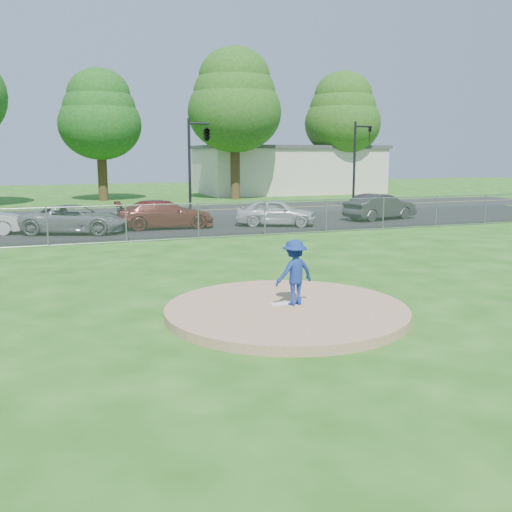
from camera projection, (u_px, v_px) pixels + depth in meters
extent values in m
plane|color=#1D5312|center=(186.00, 247.00, 21.96)|extent=(120.00, 120.00, 0.00)
cylinder|color=#A47C5A|center=(286.00, 311.00, 12.68)|extent=(5.40, 5.40, 0.20)
cube|color=white|center=(283.00, 303.00, 12.84)|extent=(0.60, 0.15, 0.04)
cube|color=gray|center=(175.00, 222.00, 23.68)|extent=(40.00, 0.06, 1.50)
cube|color=black|center=(157.00, 227.00, 27.98)|extent=(50.00, 8.00, 0.01)
cube|color=black|center=(135.00, 212.00, 34.93)|extent=(60.00, 7.00, 0.01)
cube|color=beige|center=(287.00, 171.00, 52.87)|extent=(16.00, 9.00, 4.00)
cube|color=#3F3F42|center=(288.00, 147.00, 52.49)|extent=(16.40, 9.40, 0.30)
cylinder|color=#3A2815|center=(103.00, 175.00, 43.53)|extent=(0.72, 0.72, 3.85)
ellipsoid|color=#154B14|center=(100.00, 125.00, 42.86)|extent=(6.16, 6.16, 5.24)
ellipsoid|color=#154B14|center=(100.00, 110.00, 42.67)|extent=(5.42, 5.42, 4.61)
ellipsoid|color=#154B14|center=(99.00, 95.00, 42.48)|extent=(4.68, 4.68, 3.98)
cylinder|color=#3D2916|center=(235.00, 170.00, 44.93)|extent=(0.76, 0.76, 4.55)
ellipsoid|color=#1E4E14|center=(235.00, 112.00, 44.15)|extent=(7.28, 7.28, 6.19)
ellipsoid|color=#1E4E14|center=(235.00, 95.00, 43.92)|extent=(6.41, 6.41, 5.45)
ellipsoid|color=#1E4E14|center=(235.00, 78.00, 43.70)|extent=(5.53, 5.53, 4.70)
cylinder|color=#382014|center=(341.00, 170.00, 51.40)|extent=(0.74, 0.74, 4.20)
ellipsoid|color=#204C14|center=(342.00, 123.00, 50.67)|extent=(6.72, 6.72, 5.71)
ellipsoid|color=#204C14|center=(343.00, 110.00, 50.46)|extent=(5.91, 5.91, 5.03)
ellipsoid|color=#204C14|center=(343.00, 96.00, 50.26)|extent=(5.11, 5.11, 4.34)
cylinder|color=black|center=(190.00, 167.00, 33.58)|extent=(0.16, 0.16, 5.60)
cylinder|color=black|center=(199.00, 123.00, 33.34)|extent=(1.20, 0.12, 0.12)
imported|color=black|center=(207.00, 132.00, 33.59)|extent=(0.53, 2.48, 1.00)
cylinder|color=black|center=(354.00, 165.00, 37.23)|extent=(0.16, 0.16, 5.60)
cylinder|color=black|center=(364.00, 126.00, 36.99)|extent=(1.20, 0.12, 0.12)
imported|color=black|center=(370.00, 134.00, 37.24)|extent=(0.16, 0.20, 1.00)
imported|color=navy|center=(294.00, 272.00, 12.71)|extent=(1.05, 0.75, 1.47)
imported|color=slate|center=(75.00, 219.00, 25.63)|extent=(5.07, 3.56, 1.28)
imported|color=maroon|center=(165.00, 214.00, 27.36)|extent=(4.76, 2.13, 1.36)
imported|color=silver|center=(276.00, 212.00, 28.37)|extent=(4.25, 3.02, 1.34)
imported|color=#252527|center=(380.00, 207.00, 31.07)|extent=(4.47, 2.45, 1.40)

